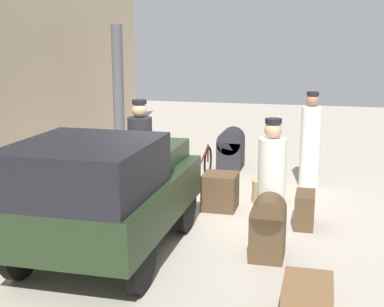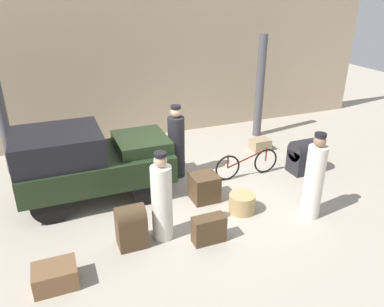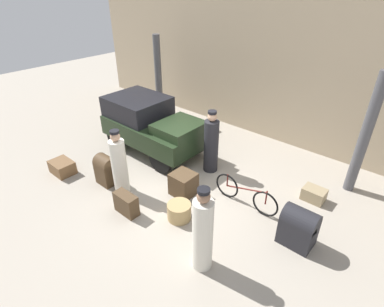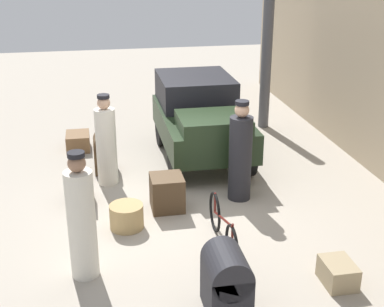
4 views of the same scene
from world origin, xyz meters
The scene contains 14 objects.
ground_plane centered at (0.00, 0.00, 0.00)m, with size 30.00×30.00×0.00m, color #A89E8E.
canopy_pillar_right centered at (3.45, 2.76, 1.56)m, with size 0.26×0.26×3.12m.
truck centered at (-1.99, 0.79, 0.92)m, with size 3.23×1.68×1.64m.
bicycle centered at (1.74, 0.38, 0.34)m, with size 1.72×0.04×0.69m.
wicker_basket centered at (0.85, -1.00, 0.20)m, with size 0.55×0.55×0.40m.
porter_with_bicycle centered at (2.07, -1.66, 0.84)m, with size 0.38×0.38×1.83m.
porter_lifting_near_truck centered at (-0.96, -1.22, 0.80)m, with size 0.39×0.39×1.75m.
porter_standing_middle centered at (0.14, 1.08, 0.83)m, with size 0.41×0.41×1.82m.
suitcase_tan_flat centered at (-0.21, -1.67, 0.26)m, with size 0.61×0.29×0.52m.
suitcase_black_upright centered at (0.31, -0.26, 0.30)m, with size 0.57×0.56×0.60m.
trunk_large_brown centered at (-2.92, -1.81, 0.18)m, with size 0.68×0.51×0.36m.
trunk_umber_medium centered at (2.93, 1.69, 0.16)m, with size 0.54×0.40×0.33m.
trunk_wicker_pale centered at (-1.56, -1.25, 0.43)m, with size 0.52×0.44×0.83m.
trunk_barrel_dark centered at (3.20, 0.07, 0.45)m, with size 0.69×0.52×0.88m.
Camera 1 is at (-8.14, -1.87, 2.82)m, focal length 50.00 mm.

